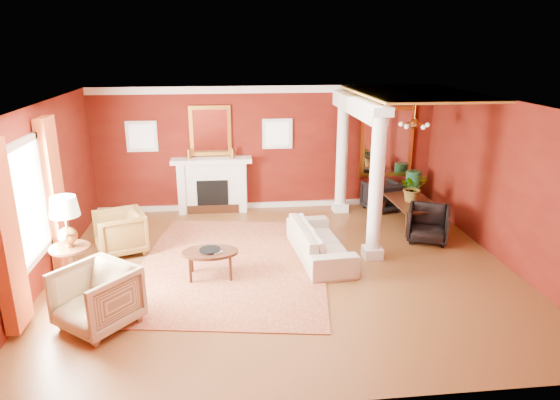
{
  "coord_description": "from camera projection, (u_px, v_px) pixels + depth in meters",
  "views": [
    {
      "loc": [
        -0.96,
        -8.04,
        3.87
      ],
      "look_at": [
        -0.02,
        0.42,
        1.15
      ],
      "focal_mm": 32.0,
      "sensor_mm": 36.0,
      "label": 1
    }
  ],
  "objects": [
    {
      "name": "overmantel_mirror",
      "position": [
        210.0,
        131.0,
        11.44
      ],
      "size": [
        0.95,
        0.07,
        1.15
      ],
      "color": "gold",
      "rests_on": "fireplace"
    },
    {
      "name": "dining_table",
      "position": [
        412.0,
        206.0,
        10.88
      ],
      "size": [
        0.59,
        1.6,
        0.88
      ],
      "primitive_type": "imported",
      "rotation": [
        0.0,
        0.0,
        1.6
      ],
      "color": "black",
      "rests_on": "ground"
    },
    {
      "name": "fireplace",
      "position": [
        212.0,
        185.0,
        11.69
      ],
      "size": [
        1.85,
        0.42,
        1.29
      ],
      "color": "white",
      "rests_on": "ground"
    },
    {
      "name": "dining_chair_far",
      "position": [
        382.0,
        195.0,
        11.83
      ],
      "size": [
        0.91,
        0.87,
        0.77
      ],
      "primitive_type": "imported",
      "rotation": [
        0.0,
        0.0,
        3.41
      ],
      "color": "black",
      "rests_on": "ground"
    },
    {
      "name": "flank_window_right",
      "position": [
        277.0,
        134.0,
        11.64
      ],
      "size": [
        0.7,
        0.07,
        0.7
      ],
      "color": "white",
      "rests_on": "room_shell"
    },
    {
      "name": "armchair_stripe",
      "position": [
        96.0,
        295.0,
        6.95
      ],
      "size": [
        1.29,
        1.29,
        0.97
      ],
      "primitive_type": "imported",
      "rotation": [
        0.0,
        0.0,
        -0.69
      ],
      "color": "#CAB287",
      "rests_on": "ground"
    },
    {
      "name": "sofa",
      "position": [
        320.0,
        236.0,
        9.23
      ],
      "size": [
        0.79,
        2.19,
        0.84
      ],
      "primitive_type": "imported",
      "rotation": [
        0.0,
        0.0,
        1.65
      ],
      "color": "beige",
      "rests_on": "ground"
    },
    {
      "name": "base_trim",
      "position": [
        267.0,
        205.0,
        12.14
      ],
      "size": [
        8.0,
        0.08,
        0.12
      ],
      "primitive_type": "cube",
      "color": "white",
      "rests_on": "ground"
    },
    {
      "name": "left_window",
      "position": [
        31.0,
        212.0,
        7.47
      ],
      "size": [
        0.21,
        2.55,
        2.6
      ],
      "color": "white",
      "rests_on": "room_shell"
    },
    {
      "name": "flank_window_left",
      "position": [
        142.0,
        136.0,
        11.32
      ],
      "size": [
        0.7,
        0.07,
        0.7
      ],
      "color": "white",
      "rests_on": "room_shell"
    },
    {
      "name": "header_beam",
      "position": [
        357.0,
        106.0,
        10.07
      ],
      "size": [
        0.3,
        3.2,
        0.32
      ],
      "primitive_type": "cube",
      "color": "white",
      "rests_on": "column_front"
    },
    {
      "name": "dining_chair_near",
      "position": [
        428.0,
        222.0,
        10.0
      ],
      "size": [
        1.0,
        0.98,
        0.8
      ],
      "primitive_type": "imported",
      "rotation": [
        0.0,
        0.0,
        -0.41
      ],
      "color": "black",
      "rests_on": "ground"
    },
    {
      "name": "column_back",
      "position": [
        342.0,
        152.0,
        11.47
      ],
      "size": [
        0.36,
        0.36,
        2.8
      ],
      "color": "white",
      "rests_on": "ground"
    },
    {
      "name": "crown_trim",
      "position": [
        266.0,
        89.0,
        11.3
      ],
      "size": [
        8.0,
        0.08,
        0.16
      ],
      "primitive_type": "cube",
      "color": "white",
      "rests_on": "room_shell"
    },
    {
      "name": "amber_ceiling",
      "position": [
        415.0,
        93.0,
        9.97
      ],
      "size": [
        2.3,
        3.4,
        0.04
      ],
      "primitive_type": "cube",
      "color": "gold",
      "rests_on": "room_shell"
    },
    {
      "name": "column_front",
      "position": [
        376.0,
        184.0,
        8.91
      ],
      "size": [
        0.36,
        0.36,
        2.8
      ],
      "color": "white",
      "rests_on": "ground"
    },
    {
      "name": "armchair_leopard",
      "position": [
        120.0,
        230.0,
        9.43
      ],
      "size": [
        1.07,
        1.1,
        0.9
      ],
      "primitive_type": "imported",
      "rotation": [
        0.0,
        0.0,
        -1.21
      ],
      "color": "black",
      "rests_on": "ground"
    },
    {
      "name": "room_shell",
      "position": [
        284.0,
        158.0,
        8.27
      ],
      "size": [
        8.04,
        7.04,
        2.92
      ],
      "color": "#61190D",
      "rests_on": "ground"
    },
    {
      "name": "potted_plant",
      "position": [
        414.0,
        176.0,
        10.63
      ],
      "size": [
        0.67,
        0.72,
        0.49
      ],
      "primitive_type": "imported",
      "rotation": [
        0.0,
        0.0,
        0.2
      ],
      "color": "#26591E",
      "rests_on": "dining_table"
    },
    {
      "name": "green_urn",
      "position": [
        412.0,
        194.0,
        11.98
      ],
      "size": [
        0.39,
        0.39,
        0.94
      ],
      "color": "#164525",
      "rests_on": "ground"
    },
    {
      "name": "coffee_book",
      "position": [
        210.0,
        246.0,
        8.32
      ],
      "size": [
        0.16,
        0.11,
        0.24
      ],
      "primitive_type": "imported",
      "rotation": [
        0.0,
        0.0,
        0.59
      ],
      "color": "black",
      "rests_on": "coffee_table"
    },
    {
      "name": "chandelier",
      "position": [
        414.0,
        124.0,
        10.21
      ],
      "size": [
        0.6,
        0.62,
        0.75
      ],
      "color": "#A97435",
      "rests_on": "room_shell"
    },
    {
      "name": "dining_mirror",
      "position": [
        387.0,
        142.0,
        11.99
      ],
      "size": [
        1.3,
        0.07,
        1.7
      ],
      "color": "gold",
      "rests_on": "room_shell"
    },
    {
      "name": "coffee_table",
      "position": [
        210.0,
        253.0,
        8.44
      ],
      "size": [
        0.95,
        0.95,
        0.48
      ],
      "rotation": [
        0.0,
        0.0,
        0.09
      ],
      "color": "black",
      "rests_on": "ground"
    },
    {
      "name": "rug",
      "position": [
        233.0,
        264.0,
        9.04
      ],
      "size": [
        3.96,
        4.88,
        0.02
      ],
      "primitive_type": "cube",
      "rotation": [
        0.0,
        0.0,
        -0.16
      ],
      "color": "maroon",
      "rests_on": "ground"
    },
    {
      "name": "ground",
      "position": [
        284.0,
        268.0,
        8.89
      ],
      "size": [
        8.0,
        8.0,
        0.0
      ],
      "primitive_type": "plane",
      "color": "brown",
      "rests_on": "ground"
    },
    {
      "name": "side_table",
      "position": [
        67.0,
        227.0,
        7.87
      ],
      "size": [
        0.63,
        0.63,
        1.57
      ],
      "rotation": [
        0.0,
        0.0,
        0.27
      ],
      "color": "black",
      "rests_on": "ground"
    }
  ]
}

